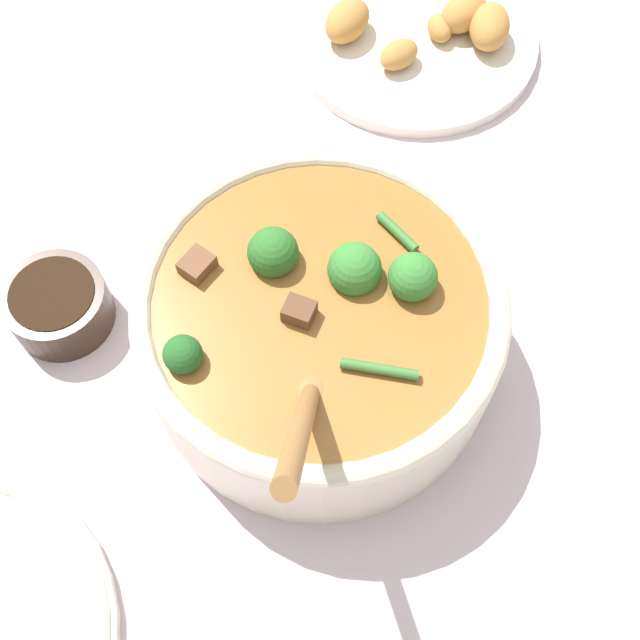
# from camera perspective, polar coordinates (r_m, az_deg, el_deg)

# --- Properties ---
(ground_plane) EXTENTS (4.00, 4.00, 0.00)m
(ground_plane) POSITION_cam_1_polar(r_m,az_deg,el_deg) (0.63, 0.00, -2.65)
(ground_plane) COLOR silver
(stew_bowl) EXTENTS (0.30, 0.26, 0.24)m
(stew_bowl) POSITION_cam_1_polar(r_m,az_deg,el_deg) (0.58, -0.00, -0.32)
(stew_bowl) COLOR beige
(stew_bowl) RESTS_ON ground_plane
(condiment_bowl) EXTENTS (0.08, 0.08, 0.04)m
(condiment_bowl) POSITION_cam_1_polar(r_m,az_deg,el_deg) (0.65, -18.14, 1.07)
(condiment_bowl) COLOR black
(condiment_bowl) RESTS_ON ground_plane
(food_plate) EXTENTS (0.24, 0.24, 0.05)m
(food_plate) POSITION_cam_1_polar(r_m,az_deg,el_deg) (0.82, 6.98, 19.48)
(food_plate) COLOR silver
(food_plate) RESTS_ON ground_plane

